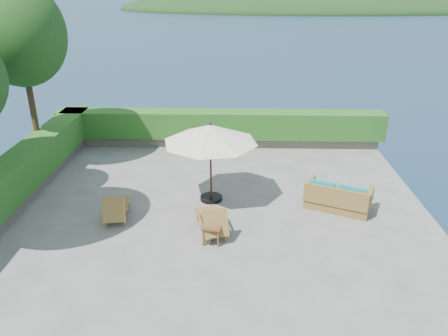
{
  "coord_description": "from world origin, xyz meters",
  "views": [
    {
      "loc": [
        0.65,
        -10.37,
        5.94
      ],
      "look_at": [
        0.3,
        0.8,
        1.1
      ],
      "focal_mm": 35.0,
      "sensor_mm": 36.0,
      "label": 1
    }
  ],
  "objects_px": {
    "lounge_left": "(116,207)",
    "lounge_right": "(212,220)",
    "patio_umbrella": "(210,134)",
    "wicker_loveseat": "(338,198)",
    "side_table": "(212,228)"
  },
  "relations": [
    {
      "from": "lounge_right",
      "to": "side_table",
      "type": "height_order",
      "value": "lounge_right"
    },
    {
      "from": "patio_umbrella",
      "to": "wicker_loveseat",
      "type": "xyz_separation_m",
      "value": [
        3.57,
        -0.45,
        -1.68
      ]
    },
    {
      "from": "patio_umbrella",
      "to": "lounge_right",
      "type": "relative_size",
      "value": 1.99
    },
    {
      "from": "patio_umbrella",
      "to": "lounge_left",
      "type": "xyz_separation_m",
      "value": [
        -2.47,
        -1.18,
        -1.68
      ]
    },
    {
      "from": "wicker_loveseat",
      "to": "patio_umbrella",
      "type": "bearing_deg",
      "value": -163.55
    },
    {
      "from": "wicker_loveseat",
      "to": "lounge_left",
      "type": "bearing_deg",
      "value": -149.43
    },
    {
      "from": "side_table",
      "to": "wicker_loveseat",
      "type": "distance_m",
      "value": 3.86
    },
    {
      "from": "lounge_left",
      "to": "side_table",
      "type": "xyz_separation_m",
      "value": [
        2.63,
        -1.06,
        0.06
      ]
    },
    {
      "from": "patio_umbrella",
      "to": "wicker_loveseat",
      "type": "height_order",
      "value": "patio_umbrella"
    },
    {
      "from": "patio_umbrella",
      "to": "lounge_right",
      "type": "height_order",
      "value": "patio_umbrella"
    },
    {
      "from": "lounge_left",
      "to": "wicker_loveseat",
      "type": "distance_m",
      "value": 6.09
    },
    {
      "from": "lounge_left",
      "to": "lounge_right",
      "type": "height_order",
      "value": "lounge_right"
    },
    {
      "from": "lounge_left",
      "to": "patio_umbrella",
      "type": "bearing_deg",
      "value": 17.1
    },
    {
      "from": "wicker_loveseat",
      "to": "lounge_right",
      "type": "bearing_deg",
      "value": -134.82
    },
    {
      "from": "lounge_left",
      "to": "lounge_right",
      "type": "distance_m",
      "value": 2.68
    }
  ]
}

